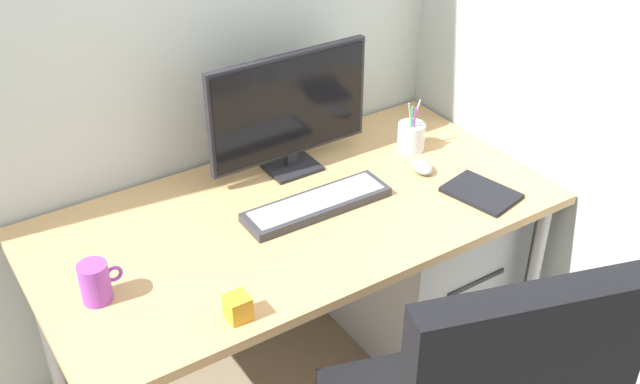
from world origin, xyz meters
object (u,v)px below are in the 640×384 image
object	(u,v)px
monitor	(289,109)
coffee_mug	(96,282)
keyboard	(317,204)
pen_holder	(411,136)
mouse	(422,167)
desk_clamp_accessory	(238,307)
notebook	(481,193)
filing_cabinet	(419,265)

from	to	relation	value
monitor	coffee_mug	world-z (taller)	monitor
keyboard	pen_holder	world-z (taller)	pen_holder
mouse	pen_holder	world-z (taller)	pen_holder
coffee_mug	desk_clamp_accessory	bearing A→B (deg)	-43.72
pen_holder	notebook	world-z (taller)	pen_holder
monitor	keyboard	distance (m)	0.32
monitor	coffee_mug	bearing A→B (deg)	-158.73
mouse	desk_clamp_accessory	size ratio (longest dim) A/B	1.36
keyboard	pen_holder	distance (m)	0.47
filing_cabinet	coffee_mug	world-z (taller)	coffee_mug
keyboard	mouse	world-z (taller)	mouse
keyboard	coffee_mug	distance (m)	0.68
filing_cabinet	notebook	xyz separation A→B (m)	(0.01, -0.23, 0.43)
filing_cabinet	monitor	world-z (taller)	monitor
pen_holder	coffee_mug	world-z (taller)	pen_holder
filing_cabinet	coffee_mug	size ratio (longest dim) A/B	5.06
filing_cabinet	notebook	world-z (taller)	notebook
desk_clamp_accessory	coffee_mug	bearing A→B (deg)	136.28
desk_clamp_accessory	pen_holder	bearing A→B (deg)	25.83
monitor	mouse	xyz separation A→B (m)	(0.34, -0.25, -0.19)
desk_clamp_accessory	notebook	bearing A→B (deg)	5.51
notebook	mouse	bearing A→B (deg)	94.82
keyboard	mouse	xyz separation A→B (m)	(0.40, -0.01, 0.00)
monitor	coffee_mug	distance (m)	0.81
keyboard	mouse	size ratio (longest dim) A/B	5.21
pen_holder	desk_clamp_accessory	bearing A→B (deg)	-154.17
mouse	desk_clamp_accessory	distance (m)	0.86
keyboard	notebook	world-z (taller)	keyboard
mouse	keyboard	bearing A→B (deg)	-167.50
filing_cabinet	pen_holder	size ratio (longest dim) A/B	3.11
desk_clamp_accessory	keyboard	bearing A→B (deg)	35.21
mouse	monitor	bearing A→B (deg)	157.11
pen_holder	desk_clamp_accessory	distance (m)	0.97
notebook	coffee_mug	xyz separation A→B (m)	(-1.14, 0.17, 0.05)
filing_cabinet	monitor	bearing A→B (deg)	150.72
keyboard	coffee_mug	bearing A→B (deg)	-176.32
filing_cabinet	pen_holder	world-z (taller)	pen_holder
monitor	desk_clamp_accessory	bearing A→B (deg)	-131.39
desk_clamp_accessory	monitor	bearing A→B (deg)	48.61
keyboard	mouse	bearing A→B (deg)	-1.07
pen_holder	notebook	distance (m)	0.34
mouse	pen_holder	xyz separation A→B (m)	(0.06, 0.13, 0.03)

